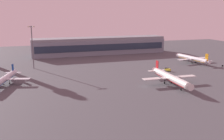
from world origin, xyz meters
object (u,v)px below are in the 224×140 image
at_px(apron_light_east, 32,45).
at_px(airplane_mid_apron, 5,79).
at_px(baggage_tractor, 167,69).
at_px(airplane_terminal_side, 193,58).
at_px(airplane_far_stand, 170,77).

bearing_deg(apron_light_east, airplane_mid_apron, -111.86).
height_order(airplane_mid_apron, apron_light_east, apron_light_east).
bearing_deg(apron_light_east, baggage_tractor, -23.35).
xyz_separation_m(airplane_terminal_side, baggage_tractor, (-34.85, -20.73, -2.41)).
bearing_deg(airplane_mid_apron, apron_light_east, -96.54).
height_order(baggage_tractor, apron_light_east, apron_light_east).
bearing_deg(airplane_far_stand, baggage_tractor, -115.93).
distance_m(airplane_far_stand, airplane_terminal_side, 72.13).
distance_m(baggage_tractor, apron_light_east, 97.64).
height_order(airplane_mid_apron, airplane_terminal_side, airplane_terminal_side).
xyz_separation_m(airplane_mid_apron, airplane_terminal_side, (139.73, 23.62, 0.11)).
xyz_separation_m(airplane_far_stand, airplane_mid_apron, (-88.80, 27.45, -0.55)).
xyz_separation_m(airplane_terminal_side, apron_light_east, (-123.26, 17.44, 13.69)).
bearing_deg(airplane_far_stand, airplane_terminal_side, -132.92).
bearing_deg(airplane_mid_apron, baggage_tractor, -163.10).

